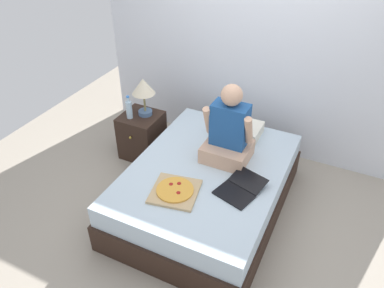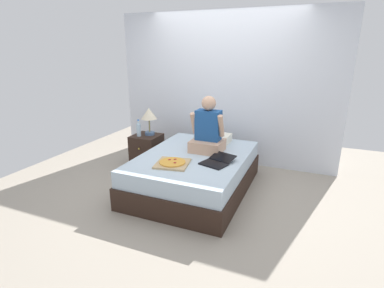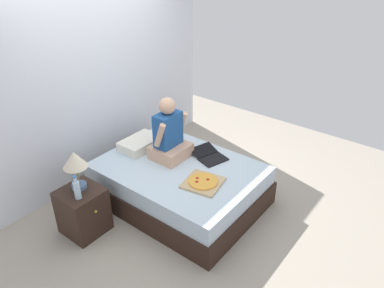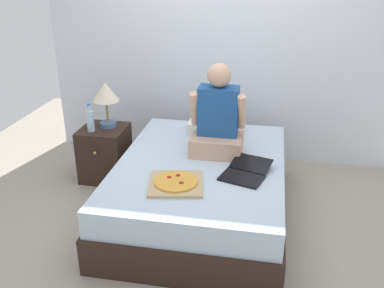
# 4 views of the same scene
# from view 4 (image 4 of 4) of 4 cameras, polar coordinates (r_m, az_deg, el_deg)

# --- Properties ---
(ground_plane) EXTENTS (5.78, 5.78, 0.00)m
(ground_plane) POSITION_cam_4_polar(r_m,az_deg,el_deg) (3.85, 1.15, -9.23)
(ground_plane) COLOR #9E9384
(wall_back) EXTENTS (3.78, 0.12, 2.50)m
(wall_back) POSITION_cam_4_polar(r_m,az_deg,el_deg) (4.62, 4.13, 13.12)
(wall_back) COLOR silver
(wall_back) RESTS_ON ground
(bed) EXTENTS (1.42, 1.93, 0.52)m
(bed) POSITION_cam_4_polar(r_m,az_deg,el_deg) (3.72, 1.18, -5.94)
(bed) COLOR black
(bed) RESTS_ON ground
(nightstand_left) EXTENTS (0.44, 0.47, 0.54)m
(nightstand_left) POSITION_cam_4_polar(r_m,az_deg,el_deg) (4.42, -11.52, -1.18)
(nightstand_left) COLOR black
(nightstand_left) RESTS_ON ground
(lamp_on_left_nightstand) EXTENTS (0.26, 0.26, 0.45)m
(lamp_on_left_nightstand) POSITION_cam_4_polar(r_m,az_deg,el_deg) (4.24, -11.42, 6.41)
(lamp_on_left_nightstand) COLOR #4C6B93
(lamp_on_left_nightstand) RESTS_ON nightstand_left
(water_bottle) EXTENTS (0.07, 0.07, 0.28)m
(water_bottle) POSITION_cam_4_polar(r_m,az_deg,el_deg) (4.23, -13.39, 3.11)
(water_bottle) COLOR silver
(water_bottle) RESTS_ON nightstand_left
(pillow) EXTENTS (0.52, 0.34, 0.12)m
(pillow) POSITION_cam_4_polar(r_m,az_deg,el_deg) (4.19, 3.25, 2.41)
(pillow) COLOR silver
(pillow) RESTS_ON bed
(person_seated) EXTENTS (0.47, 0.40, 0.78)m
(person_seated) POSITION_cam_4_polar(r_m,az_deg,el_deg) (3.69, 3.48, 3.16)
(person_seated) COLOR tan
(person_seated) RESTS_ON bed
(laptop) EXTENTS (0.42, 0.49, 0.07)m
(laptop) POSITION_cam_4_polar(r_m,az_deg,el_deg) (3.39, 7.04, -3.87)
(laptop) COLOR black
(laptop) RESTS_ON bed
(pizza_box) EXTENTS (0.47, 0.47, 0.05)m
(pizza_box) POSITION_cam_4_polar(r_m,az_deg,el_deg) (3.23, -2.17, -5.23)
(pizza_box) COLOR tan
(pizza_box) RESTS_ON bed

